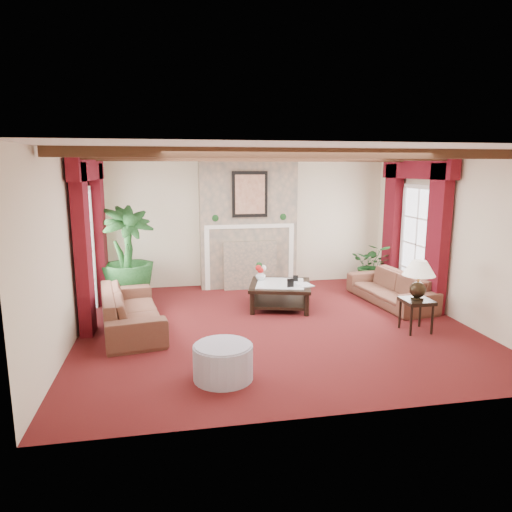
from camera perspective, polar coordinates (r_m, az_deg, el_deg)
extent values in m
plane|color=#4C0D15|center=(7.36, 2.38, -8.64)|extent=(6.00, 6.00, 0.00)
plane|color=white|center=(6.95, 2.55, 12.86)|extent=(6.00, 6.00, 0.00)
cube|color=beige|center=(9.70, -1.19, 4.31)|extent=(6.00, 0.02, 2.70)
cube|color=beige|center=(7.00, -22.22, 0.95)|extent=(0.02, 5.50, 2.70)
cube|color=beige|center=(8.23, 23.28, 2.25)|extent=(0.02, 5.50, 2.70)
imported|color=#3E1017|center=(7.34, -15.38, -5.67)|extent=(2.32, 1.29, 0.83)
imported|color=#3E1017|center=(8.79, 16.48, -3.26)|extent=(2.08, 1.02, 0.76)
imported|color=black|center=(8.84, -15.72, -2.35)|extent=(2.40, 2.57, 1.00)
imported|color=black|center=(9.92, 14.36, -1.65)|extent=(1.64, 1.65, 0.73)
cylinder|color=#9991A5|center=(5.55, -4.13, -13.09)|extent=(0.71, 0.71, 0.41)
imported|color=silver|center=(8.40, 0.57, -2.41)|extent=(0.21, 0.22, 0.19)
imported|color=black|center=(7.98, 5.40, -2.69)|extent=(0.24, 0.11, 0.32)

